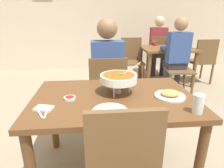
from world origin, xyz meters
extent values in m
plane|color=gray|center=(0.00, 0.00, 0.00)|extent=(16.00, 16.00, 0.00)
cube|color=beige|center=(0.00, 3.58, 1.50)|extent=(10.00, 0.10, 3.00)
cube|color=brown|center=(0.00, 0.00, 0.70)|extent=(1.28, 0.85, 0.04)
cylinder|color=brown|center=(0.58, -0.37, 0.34)|extent=(0.07, 0.07, 0.68)
cylinder|color=brown|center=(-0.58, 0.37, 0.34)|extent=(0.07, 0.07, 0.68)
cylinder|color=brown|center=(0.58, 0.37, 0.34)|extent=(0.07, 0.07, 0.68)
cube|color=brown|center=(0.00, 0.81, 0.43)|extent=(0.44, 0.44, 0.03)
cube|color=brown|center=(0.00, 0.61, 0.68)|extent=(0.42, 0.04, 0.45)
cylinder|color=brown|center=(0.19, 1.00, 0.21)|extent=(0.04, 0.04, 0.42)
cylinder|color=brown|center=(-0.19, 1.00, 0.21)|extent=(0.04, 0.04, 0.42)
cylinder|color=brown|center=(0.19, 0.62, 0.21)|extent=(0.04, 0.04, 0.42)
cylinder|color=brown|center=(-0.19, 0.62, 0.21)|extent=(0.04, 0.04, 0.42)
cylinder|color=#2D2D38|center=(0.10, 0.83, 0.23)|extent=(0.10, 0.10, 0.45)
cylinder|color=#2D2D38|center=(-0.10, 0.83, 0.23)|extent=(0.10, 0.10, 0.45)
cube|color=#2D2D38|center=(0.00, 0.79, 0.51)|extent=(0.32, 0.32, 0.12)
cube|color=#334C8C|center=(0.00, 0.71, 0.82)|extent=(0.36, 0.20, 0.50)
sphere|color=#846047|center=(0.00, 0.71, 1.20)|extent=(0.22, 0.22, 0.22)
cylinder|color=#334C8C|center=(0.16, 0.91, 0.77)|extent=(0.08, 0.28, 0.08)
cylinder|color=#334C8C|center=(-0.16, 0.91, 0.77)|extent=(0.08, 0.28, 0.08)
cube|color=brown|center=(0.00, -0.58, 0.68)|extent=(0.42, 0.04, 0.45)
cylinder|color=silver|center=(0.13, 0.06, 0.77)|extent=(0.01, 0.01, 0.10)
cylinder|color=silver|center=(0.00, 0.14, 0.77)|extent=(0.01, 0.01, 0.10)
cylinder|color=silver|center=(0.00, -0.02, 0.77)|extent=(0.01, 0.01, 0.10)
torus|color=silver|center=(0.04, 0.06, 0.82)|extent=(0.21, 0.21, 0.01)
cylinder|color=#B2B2B7|center=(0.04, 0.06, 0.74)|extent=(0.05, 0.05, 0.04)
cone|color=orange|center=(0.04, 0.06, 0.77)|extent=(0.02, 0.02, 0.04)
cylinder|color=white|center=(0.04, 0.06, 0.85)|extent=(0.30, 0.30, 0.06)
cylinder|color=#B75119|center=(0.04, 0.06, 0.88)|extent=(0.26, 0.26, 0.01)
ellipsoid|color=#388433|center=(0.06, 0.06, 0.89)|extent=(0.05, 0.03, 0.01)
cylinder|color=silver|center=(0.13, 0.08, 0.91)|extent=(0.18, 0.01, 0.13)
cylinder|color=white|center=(-0.05, -0.27, 0.73)|extent=(0.24, 0.24, 0.01)
ellipsoid|color=white|center=(-0.05, -0.27, 0.76)|extent=(0.15, 0.13, 0.04)
cylinder|color=white|center=(0.44, -0.05, 0.73)|extent=(0.24, 0.24, 0.01)
ellipsoid|color=tan|center=(0.44, -0.05, 0.76)|extent=(0.15, 0.13, 0.04)
cylinder|color=white|center=(-0.34, -0.03, 0.73)|extent=(0.09, 0.09, 0.02)
cylinder|color=maroon|center=(-0.34, -0.03, 0.74)|extent=(0.07, 0.07, 0.01)
cube|color=white|center=(-0.50, -0.18, 0.73)|extent=(0.14, 0.11, 0.02)
cube|color=silver|center=(-0.52, -0.23, 0.73)|extent=(0.09, 0.16, 0.01)
cube|color=silver|center=(-0.47, -0.23, 0.73)|extent=(0.02, 0.17, 0.01)
cylinder|color=silver|center=(0.52, -0.32, 0.79)|extent=(0.07, 0.07, 0.13)
cylinder|color=orange|center=(0.52, -0.32, 0.77)|extent=(0.06, 0.06, 0.08)
cube|color=brown|center=(1.30, 2.29, 0.70)|extent=(1.00, 0.80, 0.04)
cylinder|color=brown|center=(0.86, 1.95, 0.34)|extent=(0.07, 0.07, 0.68)
cylinder|color=brown|center=(1.74, 1.95, 0.34)|extent=(0.07, 0.07, 0.68)
cylinder|color=brown|center=(0.86, 2.63, 0.34)|extent=(0.07, 0.07, 0.68)
cylinder|color=brown|center=(1.74, 2.63, 0.34)|extent=(0.07, 0.07, 0.68)
cube|color=brown|center=(1.30, 1.66, 0.43)|extent=(0.49, 0.49, 0.03)
cube|color=brown|center=(1.33, 1.86, 0.68)|extent=(0.42, 0.09, 0.45)
cylinder|color=brown|center=(1.09, 1.50, 0.21)|extent=(0.04, 0.04, 0.42)
cylinder|color=brown|center=(1.47, 1.45, 0.21)|extent=(0.04, 0.04, 0.42)
cylinder|color=brown|center=(1.14, 1.87, 0.21)|extent=(0.04, 0.04, 0.42)
cylinder|color=brown|center=(1.51, 1.83, 0.21)|extent=(0.04, 0.04, 0.42)
cube|color=brown|center=(1.33, 2.93, 0.43)|extent=(0.46, 0.46, 0.03)
cube|color=brown|center=(1.32, 2.73, 0.68)|extent=(0.42, 0.06, 0.45)
cylinder|color=brown|center=(1.53, 3.11, 0.21)|extent=(0.04, 0.04, 0.42)
cylinder|color=brown|center=(1.15, 3.13, 0.21)|extent=(0.04, 0.04, 0.42)
cylinder|color=brown|center=(1.51, 2.73, 0.21)|extent=(0.04, 0.04, 0.42)
cylinder|color=brown|center=(1.13, 2.75, 0.21)|extent=(0.04, 0.04, 0.42)
cube|color=brown|center=(2.00, 2.26, 0.43)|extent=(0.44, 0.44, 0.03)
cube|color=brown|center=(2.00, 2.06, 0.68)|extent=(0.42, 0.04, 0.45)
cylinder|color=brown|center=(2.18, 2.46, 0.21)|extent=(0.04, 0.04, 0.42)
cylinder|color=brown|center=(1.80, 2.45, 0.21)|extent=(0.04, 0.04, 0.42)
cylinder|color=brown|center=(2.19, 2.08, 0.21)|extent=(0.04, 0.04, 0.42)
cylinder|color=brown|center=(1.81, 2.07, 0.21)|extent=(0.04, 0.04, 0.42)
cube|color=brown|center=(0.61, 2.30, 0.43)|extent=(0.45, 0.45, 0.03)
cube|color=brown|center=(0.61, 2.50, 0.68)|extent=(0.42, 0.05, 0.45)
cylinder|color=brown|center=(0.41, 2.12, 0.21)|extent=(0.04, 0.04, 0.42)
cylinder|color=brown|center=(0.79, 2.11, 0.21)|extent=(0.04, 0.04, 0.42)
cylinder|color=brown|center=(0.42, 2.50, 0.21)|extent=(0.04, 0.04, 0.42)
cylinder|color=brown|center=(0.80, 2.49, 0.21)|extent=(0.04, 0.04, 0.42)
cylinder|color=#2D2D38|center=(1.36, 1.82, 0.23)|extent=(0.10, 0.10, 0.45)
cylinder|color=#2D2D38|center=(1.16, 1.82, 0.23)|extent=(0.10, 0.10, 0.45)
cube|color=#2D2D38|center=(1.26, 1.78, 0.51)|extent=(0.32, 0.32, 0.12)
cube|color=#334C8C|center=(1.26, 1.70, 0.82)|extent=(0.36, 0.20, 0.50)
sphere|color=#A57756|center=(1.26, 1.70, 1.20)|extent=(0.22, 0.22, 0.22)
cylinder|color=#334C8C|center=(1.42, 1.90, 0.77)|extent=(0.08, 0.28, 0.08)
cylinder|color=#334C8C|center=(1.10, 1.90, 0.77)|extent=(0.08, 0.28, 0.08)
cylinder|color=#2D2D38|center=(1.20, 2.76, 0.23)|extent=(0.10, 0.10, 0.45)
cylinder|color=#2D2D38|center=(1.40, 2.76, 0.23)|extent=(0.10, 0.10, 0.45)
cube|color=#2D2D38|center=(1.30, 2.80, 0.51)|extent=(0.32, 0.32, 0.12)
cube|color=maroon|center=(1.30, 2.88, 0.82)|extent=(0.36, 0.20, 0.50)
sphere|color=beige|center=(1.30, 2.88, 1.20)|extent=(0.22, 0.22, 0.22)
cylinder|color=maroon|center=(1.14, 2.68, 0.77)|extent=(0.08, 0.28, 0.08)
cylinder|color=maroon|center=(1.46, 2.68, 0.77)|extent=(0.08, 0.28, 0.08)
camera|label=1|loc=(-0.14, -1.40, 1.34)|focal=30.77mm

